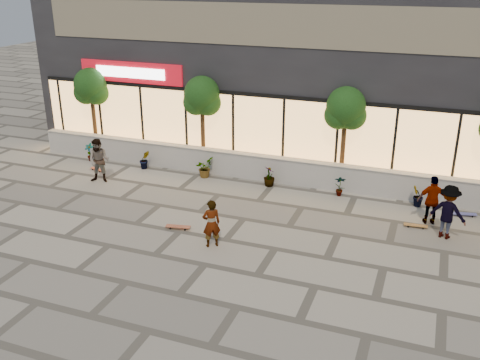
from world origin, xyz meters
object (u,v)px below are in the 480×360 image
(tree_midwest, at_px, (202,98))
(skater_right_near, at_px, (432,200))
(skater_left, at_px, (99,161))
(tree_west, at_px, (91,88))
(skater_right_far, at_px, (448,212))
(skater_center, at_px, (211,223))
(tree_mideast, at_px, (346,111))
(skateboard_left, at_px, (97,169))
(skateboard_right_near, at_px, (416,225))
(skateboard_right_far, at_px, (465,214))
(skateboard_center, at_px, (178,227))

(tree_midwest, relative_size, skater_right_near, 2.31)
(skater_right_near, bearing_deg, skater_left, -10.73)
(tree_west, distance_m, skater_right_far, 16.01)
(tree_west, distance_m, tree_midwest, 5.50)
(skater_center, distance_m, skater_right_far, 7.46)
(tree_west, bearing_deg, skater_center, -36.95)
(tree_mideast, height_order, skater_center, tree_mideast)
(skateboard_left, bearing_deg, tree_mideast, 26.86)
(skater_left, relative_size, skateboard_right_near, 2.28)
(tree_midwest, xyz_separation_m, skater_center, (3.25, -6.58, -2.21))
(skater_left, xyz_separation_m, skater_right_near, (12.59, 0.70, -0.05))
(tree_midwest, bearing_deg, skateboard_left, -150.79)
(tree_west, distance_m, skateboard_left, 3.97)
(skater_right_near, bearing_deg, skater_right_far, 105.43)
(skater_right_far, relative_size, skateboard_right_near, 2.27)
(skater_center, xyz_separation_m, skater_right_far, (6.75, 3.18, 0.12))
(tree_mideast, relative_size, skater_center, 2.53)
(tree_west, bearing_deg, skater_left, -53.19)
(skater_right_near, bearing_deg, skateboard_right_near, 36.70)
(skater_right_near, bearing_deg, tree_midwest, -28.77)
(skater_right_far, bearing_deg, skateboard_right_far, -90.01)
(skateboard_center, relative_size, skateboard_left, 1.15)
(skateboard_center, relative_size, skateboard_right_near, 1.09)
(skater_center, height_order, skateboard_left, skater_center)
(skateboard_left, height_order, skateboard_right_near, skateboard_right_near)
(skater_right_near, bearing_deg, skater_center, 19.06)
(skater_left, bearing_deg, tree_west, 113.97)
(skateboard_right_near, bearing_deg, skater_left, 176.51)
(tree_west, relative_size, skater_right_near, 2.31)
(skater_right_near, xyz_separation_m, skateboard_left, (-13.48, 0.30, -0.78))
(skateboard_center, height_order, skateboard_right_near, skateboard_center)
(tree_mideast, relative_size, skater_right_near, 2.31)
(tree_mideast, height_order, skater_right_far, tree_mideast)
(tree_mideast, xyz_separation_m, skater_right_near, (3.50, -2.52, -2.14))
(tree_midwest, bearing_deg, skater_center, -63.73)
(skater_right_far, relative_size, skateboard_center, 2.08)
(tree_west, relative_size, skateboard_right_near, 5.00)
(tree_west, height_order, skateboard_right_far, tree_west)
(skater_right_near, bearing_deg, skateboard_right_far, -151.73)
(tree_west, relative_size, skater_left, 2.19)
(skater_center, bearing_deg, skateboard_right_far, 177.00)
(skater_center, relative_size, skater_left, 0.86)
(skater_center, bearing_deg, tree_west, -74.48)
(skater_right_far, relative_size, skateboard_left, 2.40)
(tree_midwest, height_order, tree_mideast, same)
(tree_west, height_order, skateboard_center, tree_west)
(skater_right_near, distance_m, skateboard_center, 8.51)
(skater_right_near, relative_size, skateboard_right_near, 2.17)
(tree_west, bearing_deg, skateboard_left, -55.48)
(skateboard_center, distance_m, skateboard_right_far, 9.92)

